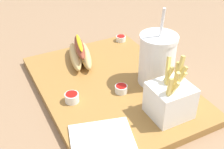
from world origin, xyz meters
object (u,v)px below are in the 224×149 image
fries_basket (170,99)px  ketchup_cup_3 (72,97)px  napkin_stack (102,139)px  ketchup_cup_1 (121,89)px  ketchup_cup_2 (121,38)px  soda_cup (157,59)px  hot_dog_1 (80,54)px

fries_basket → ketchup_cup_3: 0.23m
napkin_stack → ketchup_cup_1: bearing=138.0°
ketchup_cup_1 → ketchup_cup_3: 0.12m
ketchup_cup_2 → fries_basket: bearing=-11.9°
soda_cup → napkin_stack: size_ratio=1.60×
ketchup_cup_1 → ketchup_cup_2: (-0.24, 0.13, -0.00)m
napkin_stack → hot_dog_1: bearing=165.7°
fries_basket → napkin_stack: (0.01, -0.17, -0.04)m
napkin_stack → ketchup_cup_3: bearing=-176.5°
hot_dog_1 → ketchup_cup_3: 0.18m
ketchup_cup_2 → napkin_stack: 0.44m
fries_basket → napkin_stack: size_ratio=1.13×
soda_cup → fries_basket: size_ratio=1.41×
fries_basket → hot_dog_1: fries_basket is taller
ketchup_cup_1 → ketchup_cup_3: bearing=-99.7°
ketchup_cup_1 → ketchup_cup_2: bearing=151.6°
napkin_stack → ketchup_cup_2: bearing=146.4°
ketchup_cup_2 → napkin_stack: bearing=-33.6°
ketchup_cup_1 → napkin_stack: (0.12, -0.11, -0.01)m
fries_basket → ketchup_cup_1: size_ratio=4.64×
fries_basket → napkin_stack: 0.17m
ketchup_cup_1 → napkin_stack: bearing=-42.0°
soda_cup → napkin_stack: 0.26m
fries_basket → ketchup_cup_3: size_ratio=4.30×
hot_dog_1 → ketchup_cup_1: 0.19m
ketchup_cup_2 → ketchup_cup_3: 0.34m
soda_cup → ketchup_cup_3: bearing=-95.2°
ketchup_cup_3 → napkin_stack: bearing=3.5°
ketchup_cup_1 → napkin_stack: 0.17m
fries_basket → ketchup_cup_2: fries_basket is taller
hot_dog_1 → ketchup_cup_1: hot_dog_1 is taller
soda_cup → ketchup_cup_2: 0.25m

